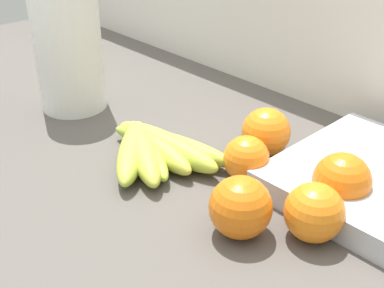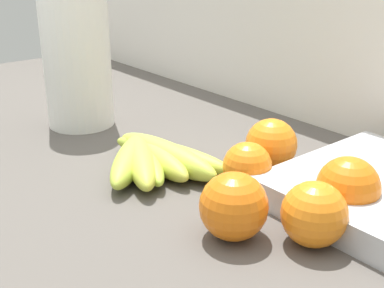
{
  "view_description": "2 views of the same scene",
  "coord_description": "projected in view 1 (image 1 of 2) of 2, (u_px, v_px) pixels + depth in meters",
  "views": [
    {
      "loc": [
        0.53,
        -0.44,
        1.35
      ],
      "look_at": [
        0.05,
        0.01,
        0.98
      ],
      "focal_mm": 47.9,
      "sensor_mm": 36.0,
      "label": 1
    },
    {
      "loc": [
        0.56,
        -0.4,
        1.25
      ],
      "look_at": [
        -0.0,
        0.06,
        0.96
      ],
      "focal_mm": 47.81,
      "sensor_mm": 36.0,
      "label": 2
    }
  ],
  "objects": [
    {
      "name": "orange_back_left",
      "position": [
        342.0,
        181.0,
        0.66
      ],
      "size": [
        0.08,
        0.08,
        0.08
      ],
      "primitive_type": "sphere",
      "color": "orange",
      "rests_on": "counter"
    },
    {
      "name": "orange_far_right",
      "position": [
        266.0,
        132.0,
        0.78
      ],
      "size": [
        0.08,
        0.08,
        0.08
      ],
      "primitive_type": "sphere",
      "color": "orange",
      "rests_on": "counter"
    },
    {
      "name": "orange_back_right",
      "position": [
        246.0,
        159.0,
        0.72
      ],
      "size": [
        0.07,
        0.07,
        0.07
      ],
      "primitive_type": "sphere",
      "color": "orange",
      "rests_on": "counter"
    },
    {
      "name": "orange_front",
      "position": [
        314.0,
        212.0,
        0.61
      ],
      "size": [
        0.07,
        0.07,
        0.07
      ],
      "primitive_type": "sphere",
      "color": "orange",
      "rests_on": "counter"
    },
    {
      "name": "banana_bunch",
      "position": [
        153.0,
        149.0,
        0.78
      ],
      "size": [
        0.22,
        0.18,
        0.04
      ],
      "color": "#ABC03F",
      "rests_on": "counter"
    },
    {
      "name": "orange_right",
      "position": [
        241.0,
        207.0,
        0.61
      ],
      "size": [
        0.08,
        0.08,
        0.08
      ],
      "primitive_type": "sphere",
      "color": "orange",
      "rests_on": "counter"
    },
    {
      "name": "wall_back",
      "position": [
        287.0,
        212.0,
        1.15
      ],
      "size": [
        2.08,
        0.06,
        1.3
      ],
      "primitive_type": "cube",
      "color": "silver",
      "rests_on": "ground"
    },
    {
      "name": "paper_towel_roll",
      "position": [
        67.0,
        40.0,
        0.89
      ],
      "size": [
        0.12,
        0.12,
        0.28
      ],
      "color": "white",
      "rests_on": "counter"
    }
  ]
}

